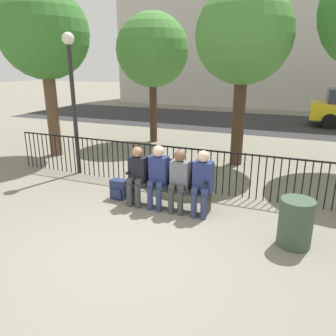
{
  "coord_description": "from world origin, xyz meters",
  "views": [
    {
      "loc": [
        2.2,
        -3.76,
        2.65
      ],
      "look_at": [
        0.0,
        1.6,
        0.8
      ],
      "focal_mm": 35.0,
      "sensor_mm": 36.0,
      "label": 1
    }
  ],
  "objects_px": {
    "backpack": "(119,189)",
    "tree_3": "(44,35)",
    "lamp_post": "(72,82)",
    "trash_bin": "(296,223)",
    "seated_person_2": "(179,177)",
    "seated_person_1": "(158,173)",
    "tree_0": "(152,51)",
    "seated_person_3": "(202,180)",
    "park_bench": "(170,182)",
    "seated_person_0": "(137,173)",
    "tree_2": "(244,37)"
  },
  "relations": [
    {
      "from": "tree_2",
      "to": "lamp_post",
      "type": "bearing_deg",
      "value": -147.14
    },
    {
      "from": "seated_person_2",
      "to": "trash_bin",
      "type": "relative_size",
      "value": 1.57
    },
    {
      "from": "seated_person_3",
      "to": "tree_3",
      "type": "distance_m",
      "value": 6.38
    },
    {
      "from": "seated_person_1",
      "to": "lamp_post",
      "type": "bearing_deg",
      "value": 156.84
    },
    {
      "from": "tree_3",
      "to": "trash_bin",
      "type": "height_order",
      "value": "tree_3"
    },
    {
      "from": "seated_person_2",
      "to": "tree_2",
      "type": "xyz_separation_m",
      "value": [
        0.39,
        3.44,
        2.63
      ]
    },
    {
      "from": "seated_person_0",
      "to": "tree_3",
      "type": "relative_size",
      "value": 0.25
    },
    {
      "from": "seated_person_3",
      "to": "trash_bin",
      "type": "relative_size",
      "value": 1.61
    },
    {
      "from": "seated_person_0",
      "to": "seated_person_3",
      "type": "relative_size",
      "value": 0.95
    },
    {
      "from": "park_bench",
      "to": "lamp_post",
      "type": "height_order",
      "value": "lamp_post"
    },
    {
      "from": "lamp_post",
      "to": "trash_bin",
      "type": "height_order",
      "value": "lamp_post"
    },
    {
      "from": "tree_0",
      "to": "trash_bin",
      "type": "xyz_separation_m",
      "value": [
        4.91,
        -5.59,
        -2.68
      ]
    },
    {
      "from": "lamp_post",
      "to": "tree_2",
      "type": "bearing_deg",
      "value": 32.86
    },
    {
      "from": "tree_2",
      "to": "tree_3",
      "type": "height_order",
      "value": "tree_3"
    },
    {
      "from": "seated_person_1",
      "to": "seated_person_3",
      "type": "height_order",
      "value": "seated_person_1"
    },
    {
      "from": "seated_person_0",
      "to": "park_bench",
      "type": "bearing_deg",
      "value": 11.88
    },
    {
      "from": "trash_bin",
      "to": "backpack",
      "type": "bearing_deg",
      "value": 170.46
    },
    {
      "from": "seated_person_2",
      "to": "tree_0",
      "type": "distance_m",
      "value": 6.32
    },
    {
      "from": "seated_person_2",
      "to": "tree_2",
      "type": "bearing_deg",
      "value": 83.46
    },
    {
      "from": "seated_person_0",
      "to": "trash_bin",
      "type": "relative_size",
      "value": 1.54
    },
    {
      "from": "seated_person_3",
      "to": "seated_person_1",
      "type": "bearing_deg",
      "value": 179.95
    },
    {
      "from": "seated_person_2",
      "to": "tree_0",
      "type": "height_order",
      "value": "tree_0"
    },
    {
      "from": "tree_0",
      "to": "tree_3",
      "type": "height_order",
      "value": "tree_3"
    },
    {
      "from": "park_bench",
      "to": "seated_person_3",
      "type": "relative_size",
      "value": 1.38
    },
    {
      "from": "backpack",
      "to": "seated_person_1",
      "type": "bearing_deg",
      "value": -4.81
    },
    {
      "from": "seated_person_2",
      "to": "lamp_post",
      "type": "bearing_deg",
      "value": 159.68
    },
    {
      "from": "tree_0",
      "to": "seated_person_2",
      "type": "bearing_deg",
      "value": -60.66
    },
    {
      "from": "tree_0",
      "to": "trash_bin",
      "type": "height_order",
      "value": "tree_0"
    },
    {
      "from": "tree_2",
      "to": "trash_bin",
      "type": "bearing_deg",
      "value": -67.17
    },
    {
      "from": "seated_person_3",
      "to": "tree_0",
      "type": "relative_size",
      "value": 0.28
    },
    {
      "from": "seated_person_0",
      "to": "trash_bin",
      "type": "distance_m",
      "value": 2.97
    },
    {
      "from": "seated_person_3",
      "to": "park_bench",
      "type": "bearing_deg",
      "value": 169.34
    },
    {
      "from": "park_bench",
      "to": "seated_person_2",
      "type": "bearing_deg",
      "value": -28.19
    },
    {
      "from": "backpack",
      "to": "tree_3",
      "type": "xyz_separation_m",
      "value": [
        -3.5,
        2.24,
        3.2
      ]
    },
    {
      "from": "seated_person_0",
      "to": "seated_person_2",
      "type": "relative_size",
      "value": 0.98
    },
    {
      "from": "seated_person_0",
      "to": "seated_person_3",
      "type": "height_order",
      "value": "seated_person_3"
    },
    {
      "from": "tree_2",
      "to": "lamp_post",
      "type": "relative_size",
      "value": 1.36
    },
    {
      "from": "seated_person_3",
      "to": "backpack",
      "type": "xyz_separation_m",
      "value": [
        -1.78,
        0.08,
        -0.48
      ]
    },
    {
      "from": "backpack",
      "to": "tree_3",
      "type": "bearing_deg",
      "value": 147.36
    },
    {
      "from": "park_bench",
      "to": "backpack",
      "type": "bearing_deg",
      "value": -177.38
    },
    {
      "from": "seated_person_0",
      "to": "lamp_post",
      "type": "xyz_separation_m",
      "value": [
        -2.27,
        1.16,
        1.59
      ]
    },
    {
      "from": "backpack",
      "to": "tree_2",
      "type": "bearing_deg",
      "value": 62.72
    },
    {
      "from": "seated_person_1",
      "to": "park_bench",
      "type": "bearing_deg",
      "value": 34.57
    },
    {
      "from": "seated_person_2",
      "to": "backpack",
      "type": "xyz_separation_m",
      "value": [
        -1.34,
        0.08,
        -0.46
      ]
    },
    {
      "from": "seated_person_1",
      "to": "backpack",
      "type": "height_order",
      "value": "seated_person_1"
    },
    {
      "from": "tree_0",
      "to": "tree_3",
      "type": "distance_m",
      "value": 3.42
    },
    {
      "from": "seated_person_3",
      "to": "tree_0",
      "type": "xyz_separation_m",
      "value": [
        -3.3,
        5.09,
        2.38
      ]
    },
    {
      "from": "tree_2",
      "to": "tree_3",
      "type": "distance_m",
      "value": 5.36
    },
    {
      "from": "backpack",
      "to": "lamp_post",
      "type": "height_order",
      "value": "lamp_post"
    },
    {
      "from": "seated_person_1",
      "to": "tree_3",
      "type": "xyz_separation_m",
      "value": [
        -4.42,
        2.32,
        2.72
      ]
    }
  ]
}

